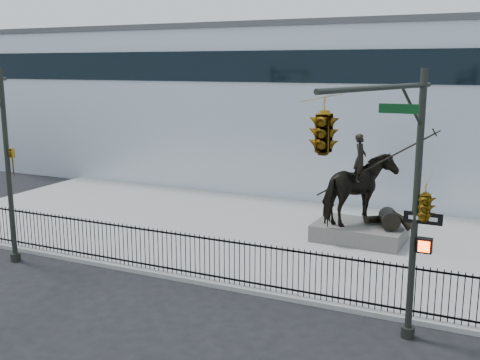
% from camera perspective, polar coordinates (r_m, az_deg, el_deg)
% --- Properties ---
extents(ground, '(120.00, 120.00, 0.00)m').
position_cam_1_polar(ground, '(18.05, -6.48, -11.54)').
color(ground, black).
rests_on(ground, ground).
extents(plaza, '(30.00, 12.00, 0.15)m').
position_cam_1_polar(plaza, '(23.90, 2.30, -5.43)').
color(plaza, '#989895').
rests_on(plaza, ground).
extents(building, '(44.00, 14.00, 9.00)m').
position_cam_1_polar(building, '(35.31, 10.59, 7.23)').
color(building, silver).
rests_on(building, ground).
extents(picket_fence, '(22.10, 0.10, 1.50)m').
position_cam_1_polar(picket_fence, '(18.72, -4.54, -7.67)').
color(picket_fence, black).
rests_on(picket_fence, plaza).
extents(statue_plinth, '(3.60, 2.55, 0.66)m').
position_cam_1_polar(statue_plinth, '(23.19, 12.05, -5.18)').
color(statue_plinth, '#4F4C48').
rests_on(statue_plinth, plaza).
extents(equestrian_statue, '(4.50, 2.87, 3.81)m').
position_cam_1_polar(equestrian_statue, '(22.74, 12.40, -1.07)').
color(equestrian_statue, black).
rests_on(equestrian_statue, statue_plinth).
extents(traffic_signal_right, '(2.17, 6.86, 7.00)m').
position_cam_1_polar(traffic_signal_right, '(12.52, 13.98, 1.04)').
color(traffic_signal_right, '#272A24').
rests_on(traffic_signal_right, ground).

